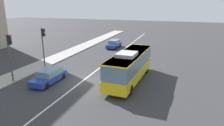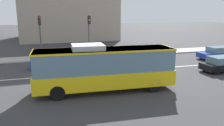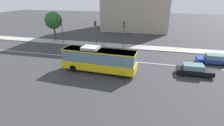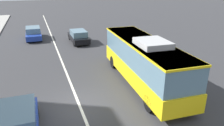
{
  "view_description": "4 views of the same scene",
  "coord_description": "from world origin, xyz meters",
  "px_view_note": "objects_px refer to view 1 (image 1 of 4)",
  "views": [
    {
      "loc": [
        -18.93,
        -9.84,
        8.28
      ],
      "look_at": [
        2.01,
        -2.68,
        1.72
      ],
      "focal_mm": 32.77,
      "sensor_mm": 36.0,
      "label": 1
    },
    {
      "loc": [
        -2.42,
        -20.32,
        5.78
      ],
      "look_at": [
        2.91,
        -2.19,
        1.4
      ],
      "focal_mm": 36.66,
      "sensor_mm": 36.0,
      "label": 2
    },
    {
      "loc": [
        8.67,
        -25.85,
        9.98
      ],
      "look_at": [
        3.1,
        -3.79,
        1.0
      ],
      "focal_mm": 28.11,
      "sensor_mm": 36.0,
      "label": 3
    },
    {
      "loc": [
        -10.72,
        1.88,
        6.85
      ],
      "look_at": [
        1.92,
        -2.68,
        1.7
      ],
      "focal_mm": 34.26,
      "sensor_mm": 36.0,
      "label": 4
    }
  ],
  "objects_px": {
    "traffic_light_far_corner": "(10,50)",
    "sedan_black": "(136,50)",
    "sedan_blue": "(114,44)",
    "sedan_blue_ahead": "(49,76)",
    "traffic_light_mid_block": "(43,41)",
    "transit_bus": "(130,65)"
  },
  "relations": [
    {
      "from": "sedan_black",
      "to": "traffic_light_far_corner",
      "type": "height_order",
      "value": "traffic_light_far_corner"
    },
    {
      "from": "transit_bus",
      "to": "sedan_blue_ahead",
      "type": "bearing_deg",
      "value": 114.85
    },
    {
      "from": "transit_bus",
      "to": "traffic_light_mid_block",
      "type": "height_order",
      "value": "traffic_light_mid_block"
    },
    {
      "from": "sedan_blue_ahead",
      "to": "traffic_light_mid_block",
      "type": "xyz_separation_m",
      "value": [
        4.37,
        3.66,
        2.84
      ]
    },
    {
      "from": "transit_bus",
      "to": "sedan_black",
      "type": "height_order",
      "value": "transit_bus"
    },
    {
      "from": "traffic_light_far_corner",
      "to": "sedan_black",
      "type": "bearing_deg",
      "value": 59.37
    },
    {
      "from": "traffic_light_mid_block",
      "to": "sedan_blue",
      "type": "bearing_deg",
      "value": 71.7
    },
    {
      "from": "transit_bus",
      "to": "sedan_black",
      "type": "distance_m",
      "value": 12.6
    },
    {
      "from": "sedan_blue",
      "to": "traffic_light_mid_block",
      "type": "relative_size",
      "value": 0.87
    },
    {
      "from": "sedan_blue",
      "to": "sedan_blue_ahead",
      "type": "xyz_separation_m",
      "value": [
        -19.17,
        0.98,
        0.0
      ]
    },
    {
      "from": "sedan_black",
      "to": "traffic_light_mid_block",
      "type": "distance_m",
      "value": 15.08
    },
    {
      "from": "sedan_blue",
      "to": "sedan_black",
      "type": "relative_size",
      "value": 1.0
    },
    {
      "from": "transit_bus",
      "to": "traffic_light_far_corner",
      "type": "bearing_deg",
      "value": 114.03
    },
    {
      "from": "traffic_light_mid_block",
      "to": "sedan_black",
      "type": "bearing_deg",
      "value": 48.46
    },
    {
      "from": "sedan_blue",
      "to": "sedan_blue_ahead",
      "type": "distance_m",
      "value": 19.19
    },
    {
      "from": "sedan_blue_ahead",
      "to": "traffic_light_far_corner",
      "type": "bearing_deg",
      "value": -70.43
    },
    {
      "from": "sedan_black",
      "to": "traffic_light_far_corner",
      "type": "bearing_deg",
      "value": 149.81
    },
    {
      "from": "sedan_black",
      "to": "sedan_blue",
      "type": "bearing_deg",
      "value": 54.05
    },
    {
      "from": "sedan_blue_ahead",
      "to": "traffic_light_mid_block",
      "type": "height_order",
      "value": "traffic_light_mid_block"
    },
    {
      "from": "sedan_blue",
      "to": "sedan_blue_ahead",
      "type": "height_order",
      "value": "same"
    },
    {
      "from": "sedan_blue",
      "to": "traffic_light_mid_block",
      "type": "bearing_deg",
      "value": -17.65
    },
    {
      "from": "sedan_blue",
      "to": "traffic_light_far_corner",
      "type": "relative_size",
      "value": 0.87
    }
  ]
}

